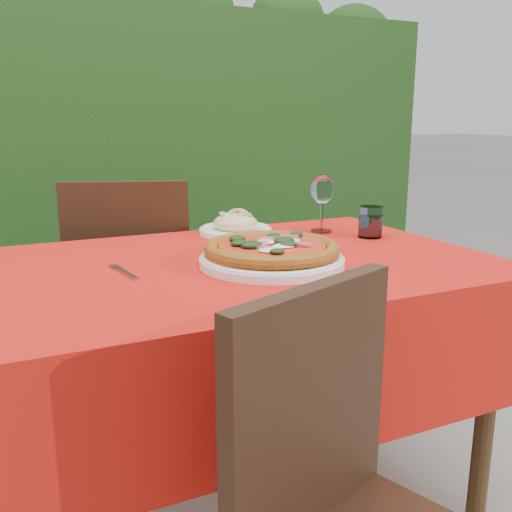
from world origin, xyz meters
name	(u,v)px	position (x,y,z in m)	size (l,w,h in m)	color
hedge	(113,157)	(0.00, 1.55, 0.92)	(3.20, 0.55, 1.78)	black
dining_table	(241,316)	(0.00, 0.00, 0.60)	(1.26, 0.86, 0.75)	#402914
chair_far	(132,289)	(-0.14, 0.62, 0.52)	(0.52, 0.52, 0.91)	black
pizza_plate	(272,253)	(0.05, -0.08, 0.78)	(0.38, 0.38, 0.07)	white
pasta_plate	(235,226)	(0.12, 0.32, 0.77)	(0.23, 0.23, 0.06)	white
water_glass	(370,223)	(0.47, 0.10, 0.79)	(0.07, 0.07, 0.09)	silver
wine_glass	(322,192)	(0.38, 0.23, 0.88)	(0.08, 0.08, 0.18)	silver
fork	(127,273)	(-0.29, -0.01, 0.75)	(0.02, 0.17, 0.00)	#ADADB4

